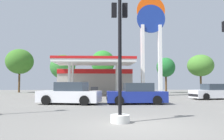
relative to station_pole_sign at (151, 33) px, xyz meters
The scene contains 12 objects.
ground_plane 21.22m from the station_pole_sign, 104.82° to the right, with size 90.00×90.00×0.00m, color slate.
gas_station 10.76m from the station_pole_sign, 141.24° to the left, with size 10.45×12.10×4.63m.
station_pole_sign is the anchor object (origin of this frame).
car_0 13.34m from the station_pole_sign, 108.89° to the right, with size 4.40×2.03×1.57m.
car_1 15.30m from the station_pole_sign, 129.54° to the right, with size 4.85×2.80×1.63m.
car_3 10.52m from the station_pole_sign, 53.59° to the right, with size 4.38×2.35×1.50m.
traffic_signal_0 20.23m from the station_pole_sign, 106.83° to the right, with size 0.75×0.75×4.90m.
tree_0 22.94m from the station_pole_sign, 151.50° to the left, with size 4.55×4.55×7.36m.
tree_1 17.04m from the station_pole_sign, 139.98° to the left, with size 4.26×4.26×6.41m.
tree_2 11.74m from the station_pole_sign, 121.49° to the left, with size 3.95×3.95×7.04m.
tree_3 10.35m from the station_pole_sign, 62.94° to the left, with size 3.03×3.03×5.78m.
tree_4 15.92m from the station_pole_sign, 43.83° to the left, with size 4.50×4.50×6.61m.
Camera 1 is at (-1.31, -8.12, 1.54)m, focal length 35.50 mm.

